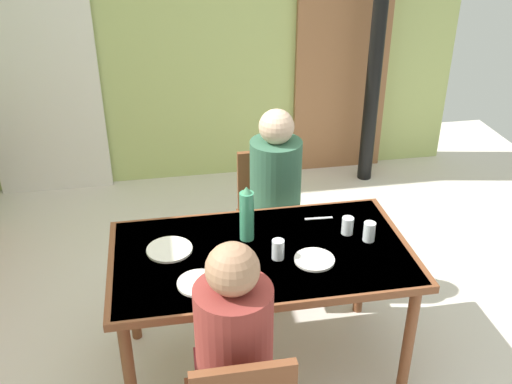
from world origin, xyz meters
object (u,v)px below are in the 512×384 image
at_px(person_far_diner, 276,182).
at_px(chair_far_diner, 271,212).
at_px(dining_table, 261,264).
at_px(water_bottle_green_near, 247,215).
at_px(person_near_diner, 234,339).

bearing_deg(person_far_diner, chair_far_diner, -90.00).
bearing_deg(chair_far_diner, dining_table, 75.09).
bearing_deg(water_bottle_green_near, person_near_diner, -103.12).
height_order(person_near_diner, water_bottle_green_near, person_near_diner).
xyz_separation_m(dining_table, water_bottle_green_near, (-0.05, 0.13, 0.21)).
height_order(dining_table, chair_far_diner, chair_far_diner).
height_order(chair_far_diner, water_bottle_green_near, water_bottle_green_near).
bearing_deg(chair_far_diner, water_bottle_green_near, 68.22).
xyz_separation_m(chair_far_diner, person_near_diner, (-0.43, -1.39, 0.28)).
distance_m(chair_far_diner, water_bottle_green_near, 0.78).
height_order(chair_far_diner, person_near_diner, person_near_diner).
bearing_deg(dining_table, person_far_diner, 72.03).
relative_size(dining_table, person_far_diner, 1.91).
distance_m(person_near_diner, person_far_diner, 1.32).
bearing_deg(dining_table, chair_far_diner, 75.09).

